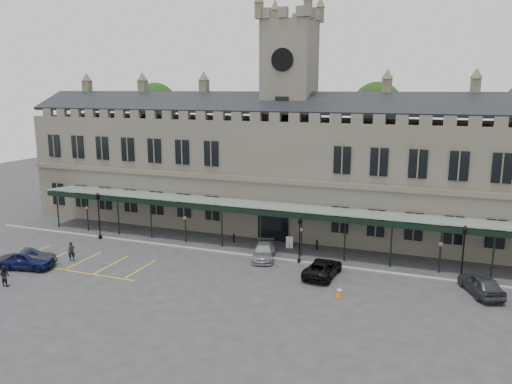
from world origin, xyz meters
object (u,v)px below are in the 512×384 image
(clock_tower, at_px, (289,108))
(car_taxi, at_px, (264,251))
(station_building, at_px, (288,170))
(car_van, at_px, (323,268))
(person_a, at_px, (72,252))
(lamp_post_left, at_px, (99,211))
(lamp_post_mid, at_px, (300,235))
(car_left_b, at_px, (26,258))
(car_right_a, at_px, (481,284))
(car_left_a, at_px, (26,259))
(sign_board, at_px, (289,242))
(traffic_cone, at_px, (339,292))
(lamp_post_right, at_px, (463,249))
(person_b, at_px, (5,276))

(clock_tower, xyz_separation_m, car_taxi, (1.00, -10.64, -12.44))
(station_building, bearing_deg, car_van, -61.49)
(car_van, bearing_deg, clock_tower, -56.87)
(clock_tower, height_order, person_a, clock_tower)
(lamp_post_left, xyz_separation_m, car_taxi, (17.89, 0.15, -2.24))
(station_building, height_order, lamp_post_mid, station_building)
(car_left_b, xyz_separation_m, car_right_a, (36.50, 7.61, 0.01))
(station_building, bearing_deg, car_left_a, -130.50)
(car_van, bearing_deg, person_a, 15.90)
(sign_board, bearing_deg, car_left_a, -157.15)
(lamp_post_mid, xyz_separation_m, car_left_a, (-21.57, -9.72, -1.70))
(station_building, height_order, traffic_cone, station_building)
(lamp_post_left, height_order, sign_board, lamp_post_left)
(lamp_post_left, xyz_separation_m, car_left_a, (-0.36, -9.50, -2.08))
(station_building, distance_m, lamp_post_right, 20.93)
(station_building, relative_size, clock_tower, 2.42)
(person_b, bearing_deg, person_a, -103.51)
(clock_tower, bearing_deg, car_taxi, -84.63)
(station_building, relative_size, car_right_a, 12.77)
(station_building, bearing_deg, lamp_post_right, -31.12)
(traffic_cone, height_order, car_left_b, car_left_b)
(lamp_post_right, bearing_deg, car_right_a, -51.11)
(car_left_b, distance_m, car_taxi, 20.74)
(car_taxi, xyz_separation_m, car_van, (6.00, -2.33, 0.01))
(sign_board, xyz_separation_m, car_taxi, (-1.31, -3.73, 0.10))
(clock_tower, height_order, car_left_b, clock_tower)
(traffic_cone, bearing_deg, lamp_post_mid, 128.44)
(clock_tower, height_order, lamp_post_left, clock_tower)
(station_building, xyz_separation_m, car_van, (7.00, -12.89, -5.78))
(lamp_post_right, height_order, car_van, lamp_post_right)
(lamp_post_right, relative_size, traffic_cone, 6.18)
(lamp_post_left, xyz_separation_m, car_left_b, (-0.61, -9.23, -2.11))
(lamp_post_right, distance_m, person_a, 33.30)
(lamp_post_left, distance_m, lamp_post_mid, 21.21)
(lamp_post_right, relative_size, sign_board, 4.14)
(lamp_post_right, height_order, person_a, lamp_post_right)
(station_building, bearing_deg, person_b, -123.66)
(car_right_a, distance_m, person_a, 34.28)
(car_van, bearing_deg, sign_board, -47.46)
(traffic_cone, xyz_separation_m, person_b, (-24.95, -7.22, 0.45))
(lamp_post_right, xyz_separation_m, sign_board, (-15.35, 3.83, -2.29))
(station_building, distance_m, car_left_a, 27.16)
(car_left_b, relative_size, person_a, 2.78)
(clock_tower, relative_size, lamp_post_left, 5.06)
(person_a, relative_size, person_b, 1.04)
(car_taxi, bearing_deg, car_right_a, -19.92)
(traffic_cone, bearing_deg, car_van, 120.19)
(station_building, bearing_deg, traffic_cone, -61.11)
(car_taxi, bearing_deg, lamp_post_left, 166.17)
(sign_board, distance_m, person_a, 20.12)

